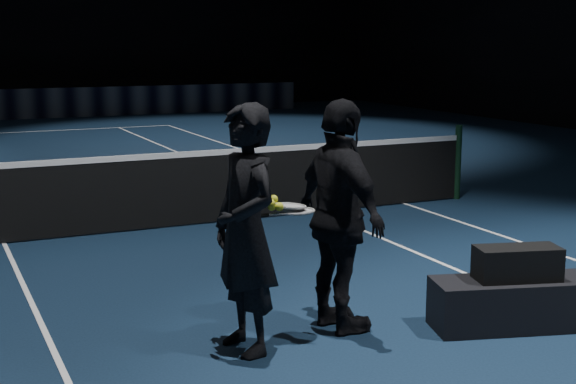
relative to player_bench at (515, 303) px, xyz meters
name	(u,v)px	position (x,y,z in m)	size (l,w,h in m)	color
floor	(4,244)	(-3.53, 4.66, -0.20)	(36.00, 36.00, 0.00)	black
court_lines	(4,244)	(-3.53, 4.66, -0.20)	(10.98, 23.78, 0.01)	white
net_post_right	(458,162)	(2.87, 4.66, 0.35)	(0.10, 0.10, 1.10)	black
net_mesh	(2,206)	(-3.53, 4.66, 0.25)	(12.80, 0.02, 0.86)	black
player_bench	(515,303)	(0.00, 0.00, 0.00)	(1.36, 0.45, 0.41)	black
racket_bag	(517,263)	(0.00, 0.00, 0.34)	(0.68, 0.29, 0.27)	black
bag_signature	(530,268)	(0.00, -0.15, 0.34)	(0.32, 0.00, 0.09)	white
player_a	(246,230)	(-2.18, 0.47, 0.74)	(0.69, 0.45, 1.88)	black
player_b	(340,217)	(-1.33, 0.56, 0.74)	(1.10, 0.46, 1.88)	black
racket_lower	(297,211)	(-1.73, 0.52, 0.83)	(0.68, 0.22, 0.03)	black
racket_upper	(289,206)	(-1.79, 0.55, 0.87)	(0.68, 0.22, 0.03)	black
tennis_balls	(275,204)	(-1.93, 0.50, 0.90)	(0.12, 0.10, 0.12)	gold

